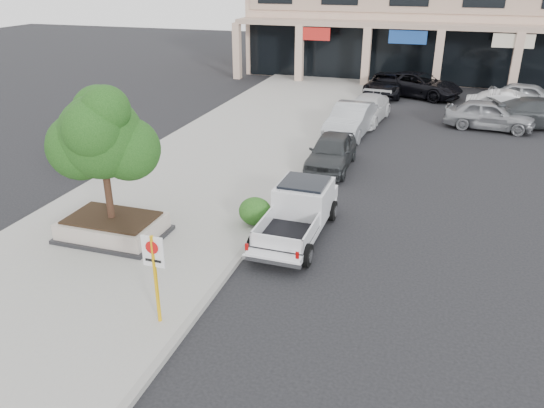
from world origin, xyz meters
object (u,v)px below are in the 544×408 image
at_px(lot_car_e, 529,97).
at_px(curb_car_b, 351,120).
at_px(pickup_truck, 296,214).
at_px(lot_car_c, 540,113).
at_px(curb_car_c, 367,109).
at_px(curb_car_d, 386,84).
at_px(lot_car_b, 512,107).
at_px(lot_car_a, 489,115).
at_px(no_parking_sign, 155,268).
at_px(planter, 113,227).
at_px(lot_car_d, 419,85).
at_px(planter_tree, 108,136).
at_px(curb_car_a, 331,152).

bearing_deg(lot_car_e, curb_car_b, 143.93).
bearing_deg(pickup_truck, lot_car_c, 62.12).
xyz_separation_m(pickup_truck, curb_car_c, (-0.03, 14.92, -0.09)).
bearing_deg(lot_car_e, curb_car_d, 91.08).
xyz_separation_m(lot_car_b, lot_car_c, (1.34, -0.76, -0.04)).
bearing_deg(curb_car_b, pickup_truck, -83.33).
distance_m(curb_car_d, lot_car_a, 9.33).
relative_size(no_parking_sign, curb_car_d, 0.44).
xyz_separation_m(planter, lot_car_d, (7.78, 24.44, 0.32)).
bearing_deg(planter, lot_car_b, 55.70).
xyz_separation_m(lot_car_b, lot_car_d, (-5.42, 5.08, -0.04)).
bearing_deg(planter_tree, curb_car_b, 70.38).
bearing_deg(lot_car_a, curb_car_a, 147.06).
bearing_deg(pickup_truck, curb_car_c, 91.04).
bearing_deg(lot_car_d, planter_tree, -175.40).
height_order(no_parking_sign, curb_car_b, no_parking_sign).
distance_m(planter_tree, lot_car_b, 23.37).
height_order(planter, planter_tree, planter_tree).
bearing_deg(planter_tree, lot_car_b, 55.76).
xyz_separation_m(planter, pickup_truck, (5.43, 2.03, 0.32)).
xyz_separation_m(curb_car_c, lot_car_b, (7.80, 2.41, 0.13)).
xyz_separation_m(pickup_truck, curb_car_d, (0.16, 22.20, -0.07)).
relative_size(pickup_truck, lot_car_b, 1.00).
xyz_separation_m(curb_car_b, curb_car_d, (0.54, 10.29, -0.09)).
xyz_separation_m(planter, lot_car_c, (14.55, 18.59, 0.32)).
xyz_separation_m(curb_car_d, lot_car_d, (2.19, 0.21, 0.07)).
bearing_deg(curb_car_c, lot_car_e, 39.01).
height_order(planter_tree, curb_car_a, planter_tree).
bearing_deg(curb_car_c, lot_car_a, 10.17).
height_order(lot_car_b, lot_car_e, lot_car_b).
bearing_deg(planter_tree, lot_car_a, 55.62).
bearing_deg(lot_car_c, curb_car_d, 38.99).
distance_m(curb_car_a, curb_car_d, 15.48).
xyz_separation_m(curb_car_d, lot_car_e, (8.84, -1.53, 0.09)).
bearing_deg(no_parking_sign, curb_car_c, 84.86).
bearing_deg(lot_car_b, lot_car_e, -17.53).
bearing_deg(pickup_truck, lot_car_b, 66.78).
height_order(pickup_truck, lot_car_b, lot_car_b).
relative_size(planter_tree, lot_car_b, 0.79).
bearing_deg(curb_car_d, lot_car_c, -29.72).
height_order(pickup_truck, lot_car_d, lot_car_d).
bearing_deg(lot_car_b, curb_car_c, 109.82).
xyz_separation_m(curb_car_a, curb_car_d, (0.45, 15.47, -0.01)).
bearing_deg(pickup_truck, lot_car_d, 84.95).
bearing_deg(lot_car_b, lot_car_d, 49.47).
bearing_deg(lot_car_c, curb_car_a, 117.45).
xyz_separation_m(pickup_truck, curb_car_b, (-0.39, 11.91, 0.02)).
height_order(planter, curb_car_b, curb_car_b).
xyz_separation_m(no_parking_sign, lot_car_b, (9.64, 22.85, -0.80)).
relative_size(lot_car_a, lot_car_b, 0.91).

